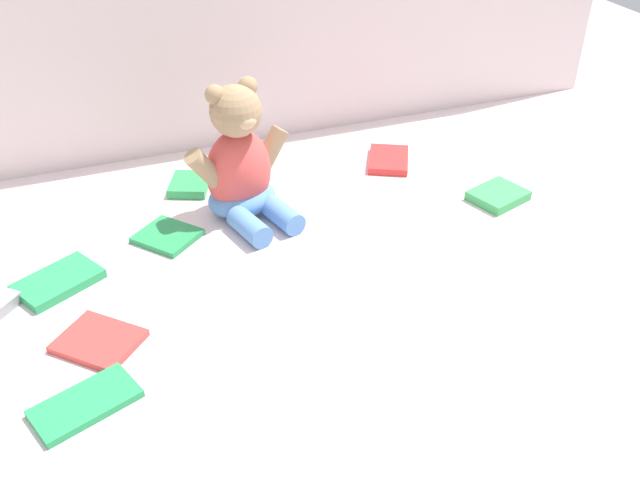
# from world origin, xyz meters

# --- Properties ---
(ground_plane) EXTENTS (3.20, 3.20, 0.00)m
(ground_plane) POSITION_xyz_m (0.00, 0.00, 0.00)
(ground_plane) COLOR silver
(teddy_bear) EXTENTS (0.22, 0.22, 0.26)m
(teddy_bear) POSITION_xyz_m (-0.08, 0.18, 0.10)
(teddy_bear) COLOR #D84C47
(teddy_bear) RESTS_ON ground_plane
(book_case_0) EXTENTS (0.15, 0.15, 0.01)m
(book_case_0) POSITION_xyz_m (-0.38, -0.11, 0.01)
(book_case_0) COLOR #D63936
(book_case_0) RESTS_ON ground_plane
(book_case_1) EXTENTS (0.11, 0.11, 0.02)m
(book_case_1) POSITION_xyz_m (-0.16, 0.31, 0.01)
(book_case_1) COLOR green
(book_case_1) RESTS_ON ground_plane
(book_case_2) EXTENTS (0.13, 0.11, 0.02)m
(book_case_2) POSITION_xyz_m (0.41, 0.05, 0.01)
(book_case_2) COLOR green
(book_case_2) RESTS_ON ground_plane
(book_case_4) EXTENTS (0.16, 0.14, 0.02)m
(book_case_4) POSITION_xyz_m (-0.43, 0.07, 0.01)
(book_case_4) COLOR #279654
(book_case_4) RESTS_ON ground_plane
(book_case_5) EXTENTS (0.16, 0.12, 0.01)m
(book_case_5) POSITION_xyz_m (-0.41, -0.23, 0.01)
(book_case_5) COLOR #269753
(book_case_5) RESTS_ON ground_plane
(book_case_6) EXTENTS (0.13, 0.15, 0.02)m
(book_case_6) POSITION_xyz_m (0.28, 0.27, 0.01)
(book_case_6) COLOR red
(book_case_6) RESTS_ON ground_plane
(book_case_7) EXTENTS (0.14, 0.14, 0.01)m
(book_case_7) POSITION_xyz_m (-0.23, 0.14, 0.01)
(book_case_7) COLOR #258B4A
(book_case_7) RESTS_ON ground_plane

